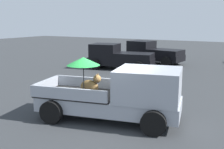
{
  "coord_description": "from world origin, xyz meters",
  "views": [
    {
      "loc": [
        4.62,
        -8.08,
        3.48
      ],
      "look_at": [
        -1.2,
        2.39,
        1.1
      ],
      "focal_mm": 43.62,
      "sensor_mm": 36.0,
      "label": 1
    }
  ],
  "objects": [
    {
      "name": "ground_plane",
      "position": [
        0.0,
        0.0,
        0.0
      ],
      "size": [
        80.0,
        80.0,
        0.0
      ],
      "primitive_type": "plane",
      "color": "#2D3033"
    },
    {
      "name": "pickup_truck_main",
      "position": [
        0.45,
        0.08,
        0.96
      ],
      "size": [
        5.32,
        3.07,
        2.24
      ],
      "rotation": [
        0.0,
        0.0,
        0.21
      ],
      "color": "black",
      "rests_on": "ground"
    },
    {
      "name": "pickup_truck_red",
      "position": [
        -3.43,
        13.21,
        0.87
      ],
      "size": [
        5.02,
        2.74,
        1.8
      ],
      "rotation": [
        0.0,
        0.0,
        2.99
      ],
      "color": "black",
      "rests_on": "ground"
    },
    {
      "name": "pickup_truck_far",
      "position": [
        -4.6,
        9.38,
        0.87
      ],
      "size": [
        5.03,
        2.78,
        1.8
      ],
      "rotation": [
        0.0,
        0.0,
        3.3
      ],
      "color": "black",
      "rests_on": "ground"
    }
  ]
}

